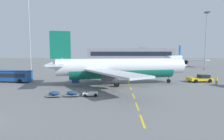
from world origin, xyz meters
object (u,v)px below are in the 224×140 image
object	(u,v)px
apron_light_mast_near	(29,25)
ground_crew_worker	(217,80)
catering_truck	(156,70)
uld_cargo_container	(76,79)
apron_shuttle_bus	(8,75)
baggage_train	(72,94)
airliner_mid_left	(175,59)
airliner_foreground	(120,68)
pushback_tug	(200,78)
apron_light_mast_far	(206,34)

from	to	relation	value
apron_light_mast_near	ground_crew_worker	bearing A→B (deg)	-25.41
catering_truck	uld_cargo_container	size ratio (longest dim) A/B	4.51
apron_shuttle_bus	uld_cargo_container	size ratio (longest dim) A/B	7.47
uld_cargo_container	apron_shuttle_bus	bearing A→B (deg)	179.33
ground_crew_worker	catering_truck	bearing A→B (deg)	117.82
baggage_train	catering_truck	bearing A→B (deg)	57.71
airliner_mid_left	ground_crew_worker	distance (m)	57.42
airliner_foreground	ground_crew_worker	size ratio (longest dim) A/B	19.26
airliner_foreground	uld_cargo_container	size ratio (longest dim) A/B	21.09
airliner_mid_left	baggage_train	distance (m)	80.20
catering_truck	uld_cargo_container	distance (m)	30.03
ground_crew_worker	apron_light_mast_near	size ratio (longest dim) A/B	0.06
airliner_mid_left	baggage_train	size ratio (longest dim) A/B	3.70
airliner_mid_left	catering_truck	bearing A→B (deg)	-115.65
baggage_train	ground_crew_worker	distance (m)	34.06
catering_truck	ground_crew_worker	bearing A→B (deg)	-62.18
baggage_train	apron_light_mast_near	bearing A→B (deg)	123.47
catering_truck	ground_crew_worker	xyz separation A→B (m)	(10.45, -19.81, -0.61)
airliner_mid_left	uld_cargo_container	size ratio (longest dim) A/B	19.70
airliner_mid_left	apron_light_mast_near	distance (m)	73.42
pushback_tug	apron_light_mast_far	bearing A→B (deg)	63.80
airliner_mid_left	apron_light_mast_near	size ratio (longest dim) A/B	1.08
apron_shuttle_bus	ground_crew_worker	bearing A→B (deg)	-1.98
airliner_mid_left	ground_crew_worker	bearing A→B (deg)	-97.36
airliner_mid_left	apron_light_mast_far	xyz separation A→B (m)	(7.32, -19.00, 11.72)
pushback_tug	apron_light_mast_near	distance (m)	63.71
airliner_foreground	apron_light_mast_near	size ratio (longest dim) A/B	1.15
pushback_tug	apron_light_mast_far	distance (m)	40.92
baggage_train	apron_light_mast_far	distance (m)	70.45
baggage_train	airliner_foreground	bearing A→B (deg)	55.37
pushback_tug	catering_truck	distance (m)	18.21
pushback_tug	ground_crew_worker	size ratio (longest dim) A/B	3.56
uld_cargo_container	baggage_train	bearing A→B (deg)	-78.78
baggage_train	apron_light_mast_far	world-z (taller)	apron_light_mast_far
airliner_foreground	catering_truck	bearing A→B (deg)	59.11
catering_truck	apron_light_mast_near	distance (m)	51.48
apron_light_mast_near	airliner_foreground	bearing A→B (deg)	-39.32
apron_shuttle_bus	baggage_train	bearing A→B (deg)	-36.33
ground_crew_worker	baggage_train	bearing A→B (deg)	-157.05
catering_truck	apron_light_mast_far	bearing A→B (deg)	35.72
baggage_train	uld_cargo_container	distance (m)	15.16
airliner_foreground	apron_shuttle_bus	distance (m)	29.05
airliner_mid_left	ground_crew_worker	xyz separation A→B (m)	(-7.35, -56.88, -2.84)
catering_truck	apron_light_mast_near	world-z (taller)	apron_light_mast_near
catering_truck	uld_cargo_container	world-z (taller)	catering_truck
airliner_mid_left	apron_light_mast_near	xyz separation A→B (m)	(-65.87, -29.07, 14.36)
catering_truck	apron_light_mast_near	xyz separation A→B (m)	(-48.07, 7.99, 16.59)
uld_cargo_container	ground_crew_worker	bearing A→B (deg)	-2.65
airliner_foreground	pushback_tug	world-z (taller)	airliner_foreground
pushback_tug	apron_light_mast_far	world-z (taller)	apron_light_mast_far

